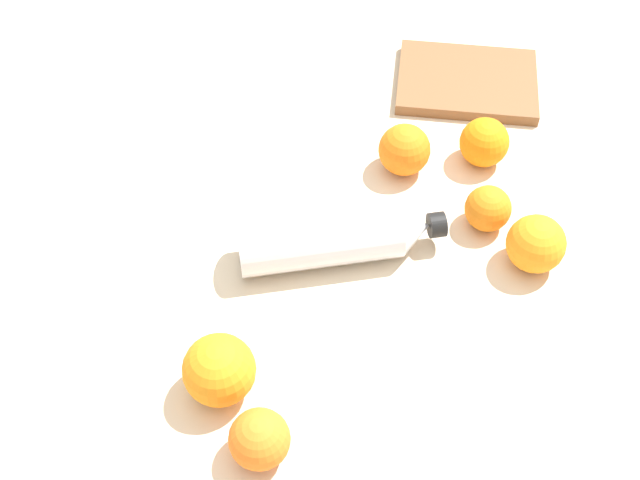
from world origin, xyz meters
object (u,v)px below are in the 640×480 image
orange_1 (488,209)px  orange_5 (404,150)px  water_bottle (337,238)px  orange_3 (219,370)px  orange_0 (536,244)px  orange_4 (259,439)px  cutting_board (467,81)px  orange_2 (484,142)px

orange_1 → orange_5: size_ratio=0.85×
water_bottle → orange_1: bearing=5.5°
water_bottle → orange_1: size_ratio=3.95×
water_bottle → orange_3: 0.23m
orange_0 → orange_4: (-0.18, -0.38, -0.00)m
orange_3 → orange_5: (0.04, 0.41, -0.01)m
orange_1 → cutting_board: (-0.12, 0.25, -0.02)m
orange_0 → orange_3: size_ratio=0.91×
water_bottle → orange_3: (-0.03, -0.23, 0.01)m
orange_2 → orange_4: (-0.06, -0.53, -0.00)m
orange_0 → orange_3: 0.42m
water_bottle → cutting_board: 0.39m
orange_3 → cutting_board: (0.06, 0.62, -0.03)m
orange_3 → water_bottle: bearing=82.8°
orange_3 → orange_5: 0.42m
orange_0 → orange_2: orange_0 is taller
orange_2 → orange_3: size_ratio=0.84×
water_bottle → orange_3: bearing=-133.9°
orange_2 → orange_5: 0.11m
cutting_board → orange_2: bearing=-82.0°
orange_4 → orange_0: bearing=65.2°
orange_4 → orange_1: bearing=76.2°
orange_1 → cutting_board: 0.28m
orange_2 → orange_4: orange_2 is taller
orange_0 → orange_4: 0.42m
orange_3 → cutting_board: bearing=84.5°
water_bottle → orange_2: size_ratio=3.49×
cutting_board → water_bottle: bearing=-114.5°
orange_0 → orange_5: bearing=159.6°
cutting_board → orange_1: bearing=-84.4°
orange_3 → orange_4: (0.08, -0.05, -0.01)m
orange_0 → orange_3: (-0.25, -0.34, 0.00)m
water_bottle → orange_5: bearing=49.1°
water_bottle → orange_5: 0.18m
water_bottle → orange_0: bearing=-12.2°
water_bottle → orange_4: water_bottle is taller
orange_0 → orange_2: size_ratio=1.08×
orange_1 → orange_2: size_ratio=0.88×
orange_0 → orange_5: 0.23m
water_bottle → orange_3: orange_3 is taller
water_bottle → orange_4: (0.05, -0.28, -0.00)m
orange_1 → orange_3: orange_3 is taller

